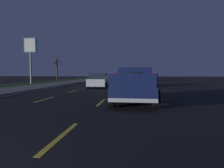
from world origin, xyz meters
name	(u,v)px	position (x,y,z in m)	size (l,w,h in m)	color
ground	(111,84)	(27.00, 0.00, 0.00)	(144.00, 144.00, 0.00)	black
sidewalk_shoulder	(63,83)	(27.00, 7.45, 0.06)	(108.00, 4.00, 0.12)	slate
grass_verge	(32,83)	(27.00, 12.45, 0.00)	(108.00, 6.00, 0.01)	#1E3819
lane_markings	(96,82)	(30.49, 3.01, 0.00)	(108.09, 7.04, 0.01)	yellow
pickup_truck	(135,84)	(9.08, -3.50, 0.98)	(5.47, 2.36, 1.87)	#141E4C
sedan_silver	(136,77)	(38.84, -3.68, 0.78)	(4.44, 2.09, 1.54)	#B2B5BA
sedan_white	(99,81)	(18.51, 0.22, 0.78)	(4.43, 2.08, 1.54)	silver
gas_price_sign	(30,49)	(24.59, 11.27, 4.96)	(0.27, 1.90, 6.62)	#99999E
bare_tree_far	(57,68)	(38.63, 13.27, 2.69)	(1.78, 1.75, 5.10)	#423323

